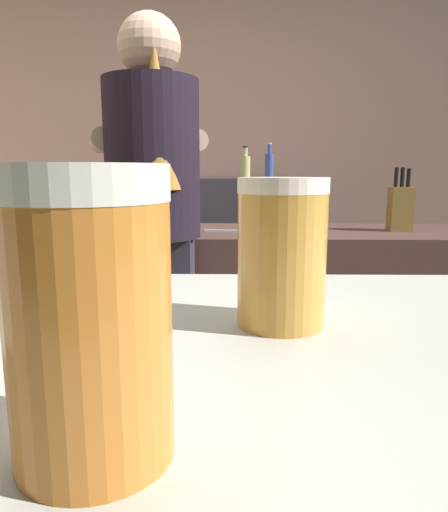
{
  "coord_description": "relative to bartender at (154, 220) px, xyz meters",
  "views": [
    {
      "loc": [
        0.25,
        -1.4,
        1.16
      ],
      "look_at": [
        0.24,
        -0.75,
        1.04
      ],
      "focal_mm": 32.47,
      "sensor_mm": 36.0,
      "label": 1
    }
  ],
  "objects": [
    {
      "name": "back_shelf",
      "position": [
        0.22,
        1.63,
        -0.43
      ],
      "size": [
        0.88,
        0.36,
        1.12
      ],
      "primitive_type": "cube",
      "color": "#38323B",
      "rests_on": "ground"
    },
    {
      "name": "pint_glass_near",
      "position": [
        0.33,
        -1.28,
        0.1
      ],
      "size": [
        0.08,
        0.08,
        0.13
      ],
      "color": "gold",
      "rests_on": "bar_counter"
    },
    {
      "name": "knife_block",
      "position": [
        1.06,
        0.45,
        0.01
      ],
      "size": [
        0.1,
        0.08,
        0.29
      ],
      "color": "olive",
      "rests_on": "prep_counter"
    },
    {
      "name": "pint_glass_far",
      "position": [
        0.22,
        -1.48,
        0.11
      ],
      "size": [
        0.08,
        0.08,
        0.14
      ],
      "color": "orange",
      "rests_on": "bar_counter"
    },
    {
      "name": "bartender",
      "position": [
        0.0,
        0.0,
        0.0
      ],
      "size": [
        0.5,
        0.55,
        1.7
      ],
      "rotation": [
        0.0,
        0.0,
        1.89
      ],
      "color": "#342E40",
      "rests_on": "ground"
    },
    {
      "name": "bottle_olive_oil",
      "position": [
        0.38,
        1.63,
        0.22
      ],
      "size": [
        0.07,
        0.07,
        0.22
      ],
      "color": "#CACF77",
      "rests_on": "back_shelf"
    },
    {
      "name": "mixing_bowl",
      "position": [
        -0.11,
        0.48,
        -0.07
      ],
      "size": [
        0.17,
        0.17,
        0.05
      ],
      "primitive_type": "cylinder",
      "color": "slate",
      "rests_on": "prep_counter"
    },
    {
      "name": "bottle_soy",
      "position": [
        0.55,
        1.64,
        0.23
      ],
      "size": [
        0.06,
        0.06,
        0.25
      ],
      "color": "#3953A2",
      "rests_on": "back_shelf"
    },
    {
      "name": "wall_back",
      "position": [
        0.04,
        1.91,
        0.36
      ],
      "size": [
        5.2,
        0.1,
        2.7
      ],
      "primitive_type": "cube",
      "color": "#997465",
      "rests_on": "ground"
    },
    {
      "name": "prep_counter",
      "position": [
        0.39,
        0.46,
        -0.54
      ],
      "size": [
        2.1,
        0.6,
        0.89
      ],
      "primitive_type": "cube",
      "color": "#4F342F",
      "rests_on": "ground"
    },
    {
      "name": "chefs_knife",
      "position": [
        0.28,
        0.41,
        -0.09
      ],
      "size": [
        0.24,
        0.05,
        0.01
      ],
      "primitive_type": "cube",
      "rotation": [
        0.0,
        0.0,
        -0.09
      ],
      "color": "silver",
      "rests_on": "prep_counter"
    }
  ]
}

